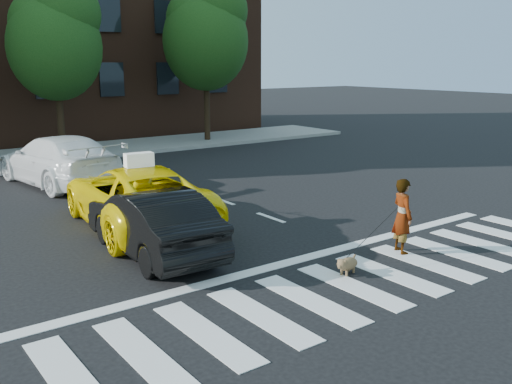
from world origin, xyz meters
TOP-DOWN VIEW (x-y plane):
  - ground at (0.00, 0.00)m, footprint 120.00×120.00m
  - crosswalk at (0.00, 0.00)m, footprint 13.00×2.40m
  - stop_line at (0.00, 1.60)m, footprint 12.00×0.30m
  - sidewalk_far at (0.00, 17.50)m, footprint 30.00×4.00m
  - tree_mid at (0.53, 17.00)m, footprint 3.69×3.69m
  - tree_right at (7.53, 17.00)m, footprint 4.00×4.00m
  - taxi at (-1.40, 5.71)m, footprint 3.00×5.54m
  - black_sedan at (-2.00, 3.68)m, footprint 1.62×4.16m
  - white_suv at (-1.39, 11.57)m, footprint 2.90×5.67m
  - woman at (2.12, 0.71)m, footprint 0.54×0.66m
  - dog at (0.31, 0.46)m, footprint 0.62×0.35m
  - taxi_sign at (-1.40, 5.51)m, footprint 0.68×0.35m

SIDE VIEW (x-z plane):
  - ground at x=0.00m, z-range 0.00..0.00m
  - crosswalk at x=0.00m, z-range 0.00..0.01m
  - stop_line at x=0.00m, z-range 0.00..0.01m
  - sidewalk_far at x=0.00m, z-range 0.00..0.15m
  - dog at x=0.31m, z-range 0.03..0.39m
  - black_sedan at x=-2.00m, z-range 0.00..1.35m
  - taxi at x=-1.40m, z-range 0.00..1.47m
  - woman at x=2.12m, z-range 0.00..1.55m
  - white_suv at x=-1.39m, z-range 0.00..1.57m
  - taxi_sign at x=-1.40m, z-range 1.47..1.79m
  - tree_mid at x=0.53m, z-range 1.30..8.40m
  - tree_right at x=7.53m, z-range 1.41..9.11m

